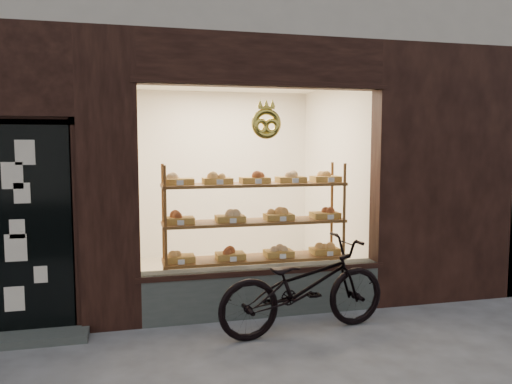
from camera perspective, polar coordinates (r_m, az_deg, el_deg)
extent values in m
cube|color=#333A36|center=(5.76, 0.87, -11.23)|extent=(2.70, 0.25, 0.55)
cube|color=black|center=(5.43, -24.84, -3.83)|extent=(0.90, 0.04, 2.15)
cube|color=#333A36|center=(5.55, -24.70, -14.97)|extent=(1.15, 0.35, 0.08)
torus|color=gold|center=(5.41, 1.18, 7.81)|extent=(0.33, 0.07, 0.33)
cube|color=#5C3015|center=(6.22, -0.15, -12.11)|extent=(2.20, 0.45, 0.04)
cube|color=#5C3015|center=(6.08, -0.15, -7.62)|extent=(2.20, 0.45, 0.03)
cube|color=#5C3015|center=(6.00, -0.15, -3.43)|extent=(2.20, 0.45, 0.04)
cube|color=#5C3015|center=(5.94, -0.15, 0.86)|extent=(2.20, 0.45, 0.04)
cylinder|color=#5C3015|center=(5.68, -10.28, -5.58)|extent=(0.04, 0.04, 1.70)
cylinder|color=#5C3015|center=(6.18, 10.00, -4.66)|extent=(0.04, 0.04, 1.70)
cylinder|color=#5C3015|center=(6.06, -10.51, -4.87)|extent=(0.04, 0.04, 1.70)
cylinder|color=#5C3015|center=(6.53, 8.62, -4.08)|extent=(0.04, 0.04, 1.70)
cube|color=olive|center=(5.93, -8.70, -7.52)|extent=(0.34, 0.24, 0.07)
sphere|color=#C47132|center=(5.91, -8.72, -6.71)|extent=(0.11, 0.11, 0.11)
cube|color=silver|center=(5.75, -8.54, -7.93)|extent=(0.07, 0.01, 0.05)
cube|color=olive|center=(6.01, -2.95, -7.28)|extent=(0.34, 0.24, 0.07)
sphere|color=brown|center=(5.99, -2.96, -6.49)|extent=(0.11, 0.11, 0.11)
cube|color=silver|center=(5.83, -2.61, -7.68)|extent=(0.08, 0.01, 0.05)
cube|color=olive|center=(6.15, 2.59, -6.99)|extent=(0.34, 0.24, 0.07)
sphere|color=tan|center=(6.13, 2.59, -6.21)|extent=(0.11, 0.11, 0.11)
cube|color=silver|center=(5.97, 3.09, -7.36)|extent=(0.07, 0.01, 0.05)
cube|color=olive|center=(6.34, 7.84, -6.65)|extent=(0.34, 0.24, 0.07)
sphere|color=#C47132|center=(6.32, 7.85, -5.89)|extent=(0.11, 0.11, 0.11)
cube|color=silver|center=(6.17, 8.47, -6.99)|extent=(0.08, 0.01, 0.05)
cube|color=olive|center=(5.84, -8.77, -3.21)|extent=(0.34, 0.24, 0.07)
sphere|color=brown|center=(5.83, -8.78, -2.39)|extent=(0.11, 0.11, 0.11)
cube|color=silver|center=(5.66, -8.60, -3.49)|extent=(0.07, 0.01, 0.06)
cube|color=olive|center=(5.93, -2.97, -3.04)|extent=(0.34, 0.24, 0.07)
sphere|color=tan|center=(5.91, -2.98, -2.22)|extent=(0.11, 0.11, 0.11)
cube|color=silver|center=(5.75, -2.63, -3.30)|extent=(0.08, 0.01, 0.06)
cube|color=olive|center=(6.07, 2.61, -2.83)|extent=(0.34, 0.24, 0.07)
sphere|color=#C47132|center=(6.05, 2.61, -2.04)|extent=(0.11, 0.11, 0.11)
cube|color=silver|center=(5.89, 3.12, -3.09)|extent=(0.07, 0.01, 0.06)
cube|color=olive|center=(6.26, 7.89, -2.62)|extent=(0.34, 0.24, 0.07)
sphere|color=brown|center=(6.25, 7.90, -1.85)|extent=(0.11, 0.11, 0.11)
cube|color=silver|center=(6.09, 8.53, -2.86)|extent=(0.08, 0.01, 0.06)
cube|color=olive|center=(5.79, -8.84, 1.19)|extent=(0.34, 0.24, 0.07)
sphere|color=tan|center=(5.79, -8.85, 2.03)|extent=(0.11, 0.11, 0.11)
cube|color=silver|center=(5.61, -8.67, 1.05)|extent=(0.07, 0.01, 0.06)
cube|color=olive|center=(5.85, -4.44, 1.28)|extent=(0.34, 0.24, 0.07)
sphere|color=#C47132|center=(5.84, -4.45, 2.11)|extent=(0.11, 0.11, 0.11)
cube|color=silver|center=(5.67, -4.13, 1.14)|extent=(0.07, 0.01, 0.06)
cube|color=olive|center=(5.94, -0.15, 1.36)|extent=(0.34, 0.24, 0.07)
sphere|color=brown|center=(5.93, -0.15, 2.18)|extent=(0.11, 0.11, 0.11)
cube|color=silver|center=(5.76, 0.28, 1.23)|extent=(0.07, 0.01, 0.06)
cube|color=olive|center=(6.06, 3.99, 1.43)|extent=(0.34, 0.24, 0.07)
sphere|color=tan|center=(6.05, 3.99, 2.23)|extent=(0.11, 0.11, 0.11)
cube|color=silver|center=(5.88, 4.54, 1.31)|extent=(0.07, 0.01, 0.06)
cube|color=olive|center=(6.21, 7.95, 1.49)|extent=(0.34, 0.24, 0.07)
sphere|color=#C47132|center=(6.21, 7.96, 2.28)|extent=(0.11, 0.11, 0.11)
cube|color=silver|center=(6.04, 8.59, 1.37)|extent=(0.08, 0.01, 0.06)
imported|color=black|center=(5.21, 5.49, -10.65)|extent=(1.91, 0.88, 0.97)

